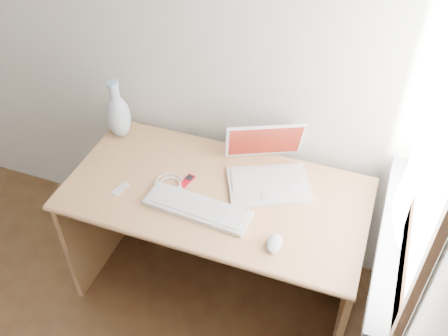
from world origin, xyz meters
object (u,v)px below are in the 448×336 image
(laptop, at_px, (272,171))
(desk, at_px, (222,210))
(vase, at_px, (118,115))
(external_keyboard, at_px, (197,208))

(laptop, bearing_deg, desk, 175.69)
(desk, relative_size, vase, 4.29)
(desk, bearing_deg, vase, 167.27)
(desk, xyz_separation_m, external_keyboard, (-0.04, -0.21, 0.21))
(laptop, relative_size, external_keyboard, 0.91)
(vase, bearing_deg, external_keyboard, -31.80)
(laptop, bearing_deg, external_keyboard, -155.37)
(desk, bearing_deg, laptop, 20.67)
(desk, xyz_separation_m, vase, (-0.59, 0.13, 0.33))
(laptop, height_order, external_keyboard, laptop)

